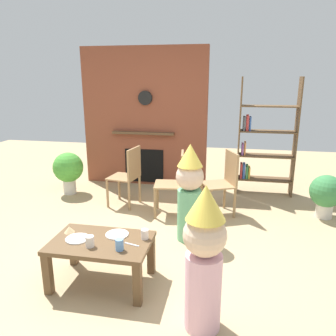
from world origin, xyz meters
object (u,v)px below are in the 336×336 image
at_px(child_in_pink, 190,191).
at_px(dining_chair_middle, 175,180).
at_px(paper_cup_near_right, 90,241).
at_px(dining_chair_left, 129,173).
at_px(bookshelf, 262,143).
at_px(coffee_table, 101,248).
at_px(paper_cup_center, 119,245).
at_px(potted_plant_short, 68,169).
at_px(child_with_cone_hat, 204,256).
at_px(paper_plate_rear, 77,239).
at_px(dining_chair_right, 225,179).
at_px(birthday_cake_slice, 69,229).
at_px(paper_plate_front, 117,234).
at_px(paper_cup_near_left, 145,234).
at_px(potted_plant_tall, 326,193).

relative_size(child_in_pink, dining_chair_middle, 1.30).
height_order(paper_cup_near_right, dining_chair_left, dining_chair_left).
bearing_deg(bookshelf, child_in_pink, -117.13).
distance_m(coffee_table, paper_cup_center, 0.29).
distance_m(paper_cup_near_right, potted_plant_short, 2.76).
bearing_deg(child_with_cone_hat, coffee_table, -0.00).
distance_m(bookshelf, dining_chair_left, 2.21).
bearing_deg(dining_chair_middle, paper_plate_rear, 62.95).
height_order(paper_cup_near_right, dining_chair_right, dining_chair_right).
distance_m(paper_cup_center, potted_plant_short, 2.92).
bearing_deg(paper_cup_near_right, birthday_cake_slice, 144.33).
xyz_separation_m(dining_chair_middle, potted_plant_short, (-1.88, 0.52, -0.08)).
relative_size(paper_cup_center, paper_plate_front, 0.48).
distance_m(paper_cup_near_left, paper_plate_rear, 0.63).
height_order(child_in_pink, potted_plant_short, child_in_pink).
bearing_deg(potted_plant_tall, paper_cup_near_left, -137.70).
relative_size(bookshelf, paper_cup_center, 18.29).
relative_size(child_with_cone_hat, dining_chair_left, 1.29).
xyz_separation_m(paper_cup_center, dining_chair_middle, (0.18, 1.86, 0.02)).
height_order(coffee_table, dining_chair_middle, dining_chair_middle).
xyz_separation_m(paper_plate_rear, potted_plant_tall, (2.68, 2.01, -0.08)).
xyz_separation_m(coffee_table, paper_cup_center, (0.23, -0.13, 0.13)).
distance_m(coffee_table, birthday_cake_slice, 0.39).
height_order(bookshelf, coffee_table, bookshelf).
bearing_deg(paper_plate_front, child_in_pink, 56.40).
xyz_separation_m(bookshelf, dining_chair_middle, (-1.23, -1.13, -0.35)).
height_order(child_with_cone_hat, dining_chair_left, child_with_cone_hat).
height_order(paper_plate_rear, dining_chair_middle, dining_chair_middle).
distance_m(paper_cup_near_right, paper_plate_rear, 0.21).
height_order(coffee_table, paper_plate_rear, paper_plate_rear).
bearing_deg(child_with_cone_hat, paper_plate_rear, 4.45).
xyz_separation_m(paper_cup_center, potted_plant_tall, (2.23, 2.13, -0.13)).
height_order(paper_cup_near_right, paper_cup_center, paper_cup_center).
height_order(bookshelf, paper_cup_near_left, bookshelf).
distance_m(paper_plate_front, child_in_pink, 1.07).
bearing_deg(dining_chair_left, potted_plant_short, -6.69).
height_order(paper_cup_near_right, potted_plant_short, potted_plant_short).
bearing_deg(paper_cup_center, birthday_cake_slice, 158.48).
distance_m(coffee_table, paper_plate_rear, 0.24).
distance_m(birthday_cake_slice, dining_chair_right, 2.28).
bearing_deg(child_with_cone_hat, potted_plant_tall, -99.64).
bearing_deg(paper_plate_front, potted_plant_tall, 38.38).
height_order(paper_cup_near_left, dining_chair_middle, dining_chair_middle).
height_order(bookshelf, paper_plate_front, bookshelf).
relative_size(paper_plate_rear, birthday_cake_slice, 2.18).
height_order(paper_cup_near_left, child_with_cone_hat, child_with_cone_hat).
relative_size(dining_chair_middle, potted_plant_short, 1.29).
relative_size(birthday_cake_slice, potted_plant_tall, 0.16).
relative_size(paper_cup_near_left, paper_plate_front, 0.43).
height_order(bookshelf, potted_plant_tall, bookshelf).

